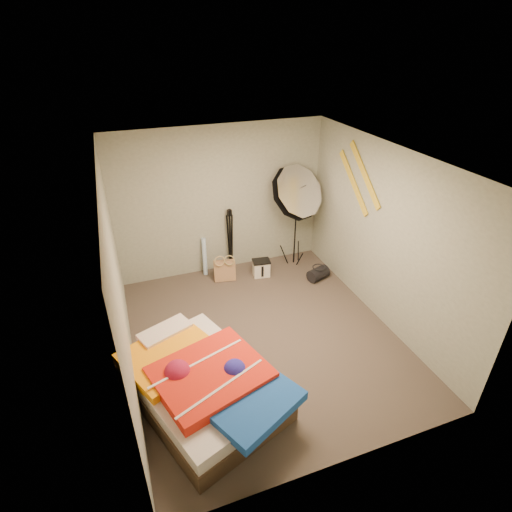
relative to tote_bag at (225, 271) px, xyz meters
name	(u,v)px	position (x,y,z in m)	size (l,w,h in m)	color
floor	(264,336)	(0.11, -1.58, -0.18)	(4.00, 4.00, 0.00)	#4A4037
ceiling	(266,160)	(0.11, -1.58, 2.32)	(4.00, 4.00, 0.00)	silver
wall_back	(221,202)	(0.11, 0.42, 1.07)	(3.50, 3.50, 0.00)	#9EA492
wall_front	(352,372)	(0.11, -3.58, 1.07)	(3.50, 3.50, 0.00)	#9EA492
wall_left	(118,286)	(-1.64, -1.58, 1.07)	(4.00, 4.00, 0.00)	#9EA492
wall_right	(384,237)	(1.86, -1.58, 1.07)	(4.00, 4.00, 0.00)	#9EA492
tote_bag	(225,271)	(0.00, 0.00, 0.00)	(0.36, 0.11, 0.36)	tan
wrapping_roll	(205,257)	(-0.26, 0.32, 0.15)	(0.08, 0.08, 0.66)	#5D9CD9
camera_case	(261,269)	(0.63, -0.09, -0.04)	(0.27, 0.20, 0.27)	silver
duffel_bag	(318,274)	(1.50, -0.53, -0.07)	(0.22, 0.22, 0.36)	black
wall_stripe_upper	(365,175)	(1.84, -0.98, 1.77)	(0.02, 1.10, 0.10)	gold
wall_stripe_lower	(353,183)	(1.84, -0.73, 1.57)	(0.02, 1.10, 0.10)	gold
bed	(202,382)	(-0.95, -2.34, 0.09)	(1.89, 2.18, 0.54)	#4B3726
photo_umbrella	(295,193)	(1.23, -0.03, 1.23)	(1.06, 0.88, 1.96)	black
camera_tripod	(230,236)	(0.20, 0.30, 0.48)	(0.08, 0.08, 1.14)	black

